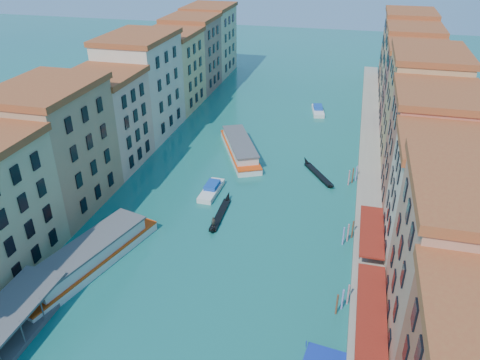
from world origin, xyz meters
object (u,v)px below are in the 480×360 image
at_px(vaporetto_stop, 5,332).
at_px(vaporetto_far, 240,148).
at_px(gondola_fore, 220,214).
at_px(vaporetto_near, 89,257).

height_order(vaporetto_stop, vaporetto_far, vaporetto_stop).
bearing_deg(gondola_fore, vaporetto_stop, -118.55).
distance_m(vaporetto_stop, vaporetto_far, 54.35).
relative_size(vaporetto_stop, vaporetto_far, 0.82).
height_order(vaporetto_near, gondola_fore, vaporetto_near).
bearing_deg(vaporetto_near, vaporetto_far, 89.33).
relative_size(vaporetto_near, gondola_fore, 1.90).
distance_m(vaporetto_stop, gondola_fore, 33.74).
xyz_separation_m(vaporetto_near, gondola_fore, (13.46, 16.01, -1.09)).
distance_m(vaporetto_stop, vaporetto_near, 14.11).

